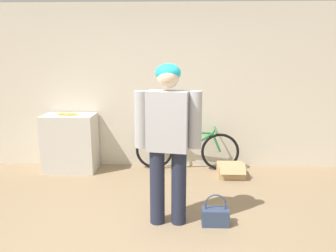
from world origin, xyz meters
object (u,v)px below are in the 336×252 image
object	(u,v)px
banana	(68,114)
handbag	(215,216)
bicycle	(187,150)
person	(168,133)
cardboard_box	(231,170)

from	to	relation	value
banana	handbag	size ratio (longest dim) A/B	0.95
handbag	bicycle	bearing A→B (deg)	98.66
handbag	person	bearing A→B (deg)	175.64
person	handbag	size ratio (longest dim) A/B	4.88
banana	bicycle	bearing A→B (deg)	4.38
bicycle	handbag	bearing A→B (deg)	-78.80
bicycle	cardboard_box	bearing A→B (deg)	-22.10
banana	handbag	bearing A→B (deg)	-37.58
person	bicycle	world-z (taller)	person
person	cardboard_box	size ratio (longest dim) A/B	4.35
bicycle	banana	size ratio (longest dim) A/B	4.92
bicycle	banana	bearing A→B (deg)	-173.08
bicycle	handbag	world-z (taller)	bicycle
bicycle	handbag	xyz separation A→B (m)	(0.27, -1.76, -0.22)
bicycle	cardboard_box	size ratio (longest dim) A/B	4.16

